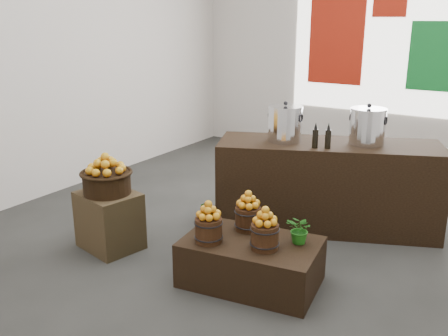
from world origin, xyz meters
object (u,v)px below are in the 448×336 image
Objects in this scene: counter at (327,186)px; stock_pot_center at (367,127)px; display_table at (251,262)px; stock_pot_left at (285,125)px; wicker_basket at (107,183)px; crate at (110,220)px.

stock_pot_center reaches higher than counter.
stock_pot_center is (0.44, 1.67, 0.95)m from display_table.
counter is at bearing -156.90° from stock_pot_center.
stock_pot_center is (0.35, 0.15, 0.67)m from counter.
display_table is at bearing -75.09° from stock_pot_left.
crate is at bearing 0.00° from wicker_basket.
stock_pot_center is at bearing -0.00° from counter.
display_table is at bearing 5.47° from crate.
display_table is at bearing -104.59° from stock_pot_center.
wicker_basket is 0.40× the size of display_table.
stock_pot_left reaches higher than wicker_basket.
stock_pot_center reaches higher than wicker_basket.
counter is (1.65, 1.67, 0.19)m from crate.
stock_pot_left reaches higher than crate.
crate is 0.40m from wicker_basket.
stock_pot_center reaches higher than display_table.
stock_pot_left reaches higher than display_table.
counter is at bearing 78.13° from display_table.
stock_pot_center is at bearing 23.10° from stock_pot_left.
crate is 1.57m from display_table.
stock_pot_left is 1.00× the size of stock_pot_center.
crate is 0.25× the size of counter.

